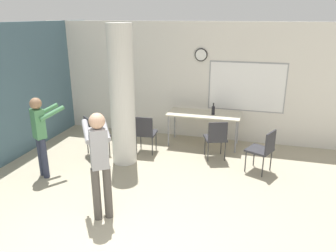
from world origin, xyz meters
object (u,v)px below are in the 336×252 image
(bottle_on_table, at_px, (213,110))
(chair_table_left, at_px, (145,131))
(folding_table, at_px, (204,116))
(chair_table_right, at_px, (216,137))
(person_playing_front, at_px, (99,158))
(chair_mid_room, at_px, (263,148))
(person_watching_back, at_px, (41,131))
(chair_near_pillar, at_px, (94,133))

(bottle_on_table, bearing_deg, chair_table_left, -149.62)
(folding_table, relative_size, bottle_on_table, 6.06)
(folding_table, height_order, chair_table_left, chair_table_left)
(chair_table_right, distance_m, person_playing_front, 2.95)
(chair_mid_room, xyz_separation_m, person_watching_back, (-3.98, -1.26, 0.40))
(folding_table, xyz_separation_m, chair_mid_room, (1.35, -1.13, -0.21))
(folding_table, xyz_separation_m, chair_table_right, (0.39, -0.75, -0.21))
(chair_near_pillar, bearing_deg, chair_table_right, 10.45)
(chair_near_pillar, distance_m, chair_table_right, 2.62)
(bottle_on_table, bearing_deg, person_playing_front, -109.76)
(person_playing_front, height_order, person_watching_back, person_playing_front)
(chair_table_right, bearing_deg, chair_table_left, -176.78)
(chair_table_left, bearing_deg, folding_table, 36.17)
(folding_table, relative_size, person_playing_front, 1.00)
(chair_table_left, xyz_separation_m, person_watching_back, (-1.49, -1.55, 0.40))
(person_playing_front, xyz_separation_m, person_watching_back, (-1.67, 0.94, -0.07))
(folding_table, relative_size, person_watching_back, 1.08)
(chair_table_left, bearing_deg, person_watching_back, -133.86)
(folding_table, distance_m, bottle_on_table, 0.27)
(folding_table, xyz_separation_m, chair_near_pillar, (-2.18, -1.23, -0.21))
(bottle_on_table, relative_size, person_watching_back, 0.18)
(chair_near_pillar, distance_m, chair_table_left, 1.10)
(chair_mid_room, distance_m, chair_near_pillar, 3.53)
(folding_table, relative_size, chair_table_left, 1.91)
(chair_near_pillar, height_order, chair_table_right, same)
(chair_table_right, bearing_deg, person_playing_front, -117.84)
(bottle_on_table, xyz_separation_m, chair_table_right, (0.18, -0.71, -0.37))
(folding_table, xyz_separation_m, person_watching_back, (-2.64, -2.39, 0.19))
(chair_mid_room, distance_m, chair_table_left, 2.51)
(chair_table_left, bearing_deg, chair_table_right, 3.22)
(bottle_on_table, bearing_deg, chair_table_right, -75.94)
(chair_mid_room, bearing_deg, person_watching_back, -162.45)
(chair_mid_room, height_order, chair_near_pillar, same)
(bottle_on_table, xyz_separation_m, person_playing_front, (-1.18, -3.29, 0.10))
(chair_mid_room, xyz_separation_m, person_playing_front, (-2.31, -2.20, 0.47))
(chair_near_pillar, xyz_separation_m, person_watching_back, (-0.45, -1.16, 0.40))
(bottle_on_table, distance_m, chair_near_pillar, 2.70)
(bottle_on_table, xyz_separation_m, chair_table_left, (-1.36, -0.80, -0.37))
(chair_near_pillar, bearing_deg, person_playing_front, -59.89)
(bottle_on_table, height_order, chair_mid_room, bottle_on_table)
(folding_table, distance_m, person_watching_back, 3.56)
(chair_mid_room, relative_size, person_watching_back, 0.56)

